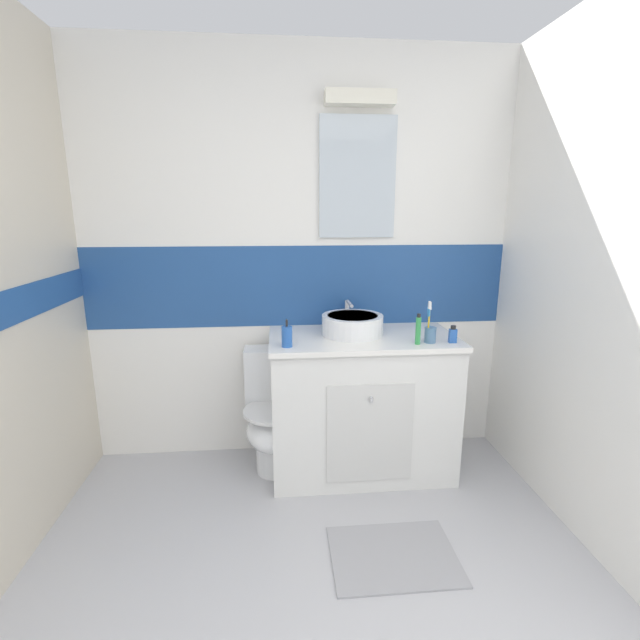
% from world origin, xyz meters
% --- Properties ---
extents(ground_plane, '(3.20, 3.48, 0.04)m').
position_xyz_m(ground_plane, '(0.00, 1.20, -0.02)').
color(ground_plane, '#B2B2B7').
extents(wall_back_tiled, '(3.20, 0.20, 2.50)m').
position_xyz_m(wall_back_tiled, '(0.00, 2.45, 1.26)').
color(wall_back_tiled, white).
rests_on(wall_back_tiled, ground_plane).
extents(vanity_cabinet, '(1.08, 0.59, 0.85)m').
position_xyz_m(vanity_cabinet, '(0.35, 2.12, 0.43)').
color(vanity_cabinet, silver).
rests_on(vanity_cabinet, ground_plane).
extents(sink_basin, '(0.36, 0.40, 0.17)m').
position_xyz_m(sink_basin, '(0.30, 2.15, 0.91)').
color(sink_basin, white).
rests_on(sink_basin, vanity_cabinet).
extents(toilet, '(0.37, 0.50, 0.75)m').
position_xyz_m(toilet, '(-0.17, 2.15, 0.35)').
color(toilet, white).
rests_on(toilet, ground_plane).
extents(toothbrush_cup, '(0.06, 0.06, 0.23)m').
position_xyz_m(toothbrush_cup, '(0.69, 1.94, 0.91)').
color(toothbrush_cup, '#4C7299').
rests_on(toothbrush_cup, vanity_cabinet).
extents(soap_dispenser, '(0.06, 0.06, 0.15)m').
position_xyz_m(soap_dispenser, '(-0.09, 1.93, 0.91)').
color(soap_dispenser, '#2659B2').
rests_on(soap_dispenser, vanity_cabinet).
extents(toothpaste_tube_upright, '(0.03, 0.03, 0.17)m').
position_xyz_m(toothpaste_tube_upright, '(0.62, 1.91, 0.93)').
color(toothpaste_tube_upright, green).
rests_on(toothpaste_tube_upright, vanity_cabinet).
extents(perfume_flask_small, '(0.04, 0.03, 0.10)m').
position_xyz_m(perfume_flask_small, '(0.82, 1.92, 0.90)').
color(perfume_flask_small, '#2659B2').
rests_on(perfume_flask_small, vanity_cabinet).
extents(bath_mat, '(0.58, 0.43, 0.01)m').
position_xyz_m(bath_mat, '(0.37, 1.34, 0.01)').
color(bath_mat, '#99999E').
rests_on(bath_mat, ground_plane).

